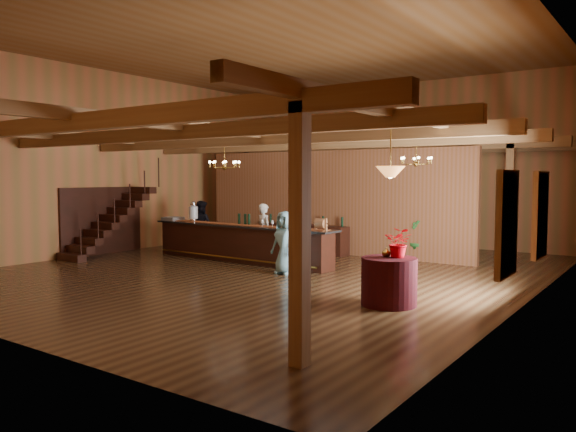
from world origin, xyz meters
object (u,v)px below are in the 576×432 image
Objects in this scene: raffle_drum at (321,223)px; staff_second at (201,226)px; tasting_bar at (241,243)px; chandelier_left at (225,164)px; beverage_dispenser at (193,212)px; pendant_lamp at (390,172)px; round_table at (389,281)px; chandelier_right at (416,160)px; bartender at (264,231)px; floor_plant at (419,240)px; guest at (285,243)px; backbar_shelf at (305,238)px.

staff_second is (-4.92, 0.97, -0.39)m from raffle_drum.
staff_second is at bearing 168.90° from raffle_drum.
chandelier_left is (-0.04, -0.58, 2.13)m from tasting_bar.
beverage_dispenser is 0.38× the size of staff_second.
round_table is at bearing 90.00° from pendant_lamp.
raffle_drum is 0.22× the size of staff_second.
round_table is 1.25× the size of chandelier_right.
tasting_bar is 5.16m from chandelier_right.
staff_second is at bearing 157.00° from pendant_lamp.
raffle_drum is 0.38× the size of pendant_lamp.
pendant_lamp is (1.13, -3.92, -0.31)m from chandelier_right.
pendant_lamp reaches higher than bartender.
guest is at bearing -114.61° from floor_plant.
beverage_dispenser is 3.49m from backbar_shelf.
floor_plant reaches higher than backbar_shelf.
staff_second is at bearing 157.00° from round_table.
guest is (-3.43, 1.59, 0.32)m from round_table.
staff_second reaches higher than bartender.
round_table is at bearing -38.50° from backbar_shelf.
staff_second is at bearing -174.90° from chandelier_right.
guest is (2.19, -0.34, -1.89)m from chandelier_left.
beverage_dispenser is at bearing 176.64° from raffle_drum.
raffle_drum is at bearing -111.99° from floor_plant.
chandelier_right is 0.89× the size of pendant_lamp.
guest reaches higher than raffle_drum.
round_table is at bearing -73.94° from chandelier_right.
backbar_shelf is at bearing -70.19° from bartender.
chandelier_left is (-5.62, 1.93, 2.21)m from round_table.
round_table is at bearing -20.40° from guest.
bartender reaches higher than tasting_bar.
guest is at bearing -57.29° from backbar_shelf.
chandelier_right reaches higher than raffle_drum.
round_table reaches higher than backbar_shelf.
chandelier_right is 4.09m from pendant_lamp.
staff_second is at bearing 20.78° from bartender.
bartender is at bearing 71.83° from tasting_bar.
round_table is 1.97m from pendant_lamp.
raffle_drum reaches higher than tasting_bar.
chandelier_right reaches higher than bartender.
floor_plant is at bearing -125.34° from bartender.
staff_second reaches higher than round_table.
guest is (-0.52, -0.77, -0.43)m from raffle_drum.
round_table is 0.67× the size of guest.
raffle_drum is 5.03m from staff_second.
chandelier_right is (4.49, 2.00, 0.07)m from chandelier_left.
chandelier_right is (6.35, 1.30, 1.42)m from beverage_dispenser.
raffle_drum is 3.11m from chandelier_left.
staff_second is at bearing 116.94° from beverage_dispenser.
staff_second is at bearing -160.75° from floor_plant.
chandelier_left is 0.51× the size of bartender.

